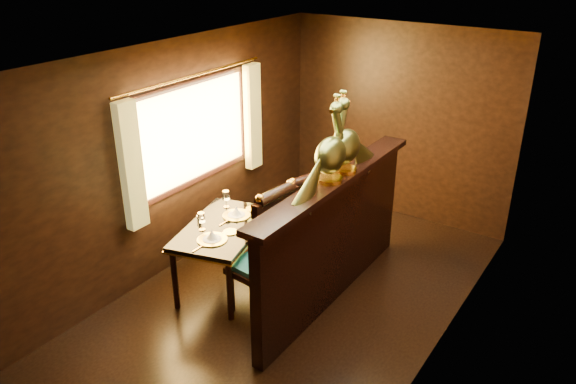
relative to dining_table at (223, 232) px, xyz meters
The scene contains 8 objects.
ground 0.99m from the dining_table, 10.54° to the left, with size 5.00×5.00×0.00m, color black.
room_shell 1.16m from the dining_table, 13.33° to the left, with size 3.04×5.04×2.52m.
partition 1.15m from the dining_table, 22.39° to the left, with size 0.26×2.70×1.36m.
dining_table is the anchor object (origin of this frame).
chair_left 0.74m from the dining_table, 13.31° to the right, with size 0.56×0.58×1.42m.
chair_right 0.81m from the dining_table, 36.27° to the left, with size 0.58×0.60×1.31m.
peacock_left 1.58m from the dining_table, 16.01° to the left, with size 0.26×0.69×0.82m, color #194B33, non-canonical shape.
peacock_right 1.66m from the dining_table, 28.87° to the left, with size 0.26×0.68×0.81m, color #194B33, non-canonical shape.
Camera 1 is at (2.65, -3.99, 3.44)m, focal length 35.00 mm.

